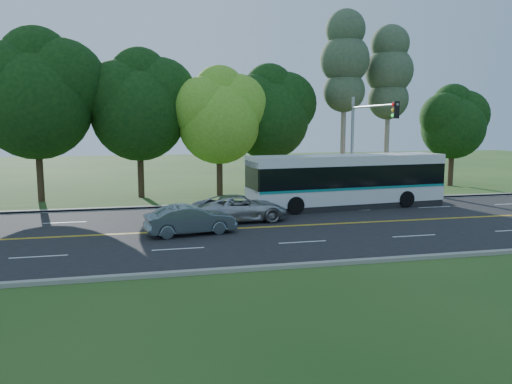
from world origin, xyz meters
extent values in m
plane|color=#234A18|center=(0.00, 0.00, 0.00)|extent=(120.00, 120.00, 0.00)
cube|color=black|center=(0.00, 0.00, 0.01)|extent=(60.00, 14.00, 0.02)
cube|color=gray|center=(0.00, 7.15, 0.07)|extent=(60.00, 0.30, 0.15)
cube|color=gray|center=(0.00, -7.15, 0.07)|extent=(60.00, 0.30, 0.15)
cube|color=#234A18|center=(0.00, 9.00, 0.05)|extent=(60.00, 4.00, 0.10)
cube|color=gold|center=(0.00, -0.08, 0.02)|extent=(57.00, 0.10, 0.00)
cube|color=gold|center=(0.00, 0.08, 0.02)|extent=(57.00, 0.10, 0.00)
cube|color=silver|center=(-11.50, -3.50, 0.02)|extent=(2.20, 0.12, 0.00)
cube|color=silver|center=(-6.00, -3.50, 0.02)|extent=(2.20, 0.12, 0.00)
cube|color=silver|center=(-0.50, -3.50, 0.02)|extent=(2.20, 0.12, 0.00)
cube|color=silver|center=(5.00, -3.50, 0.02)|extent=(2.20, 0.12, 0.00)
cube|color=silver|center=(-11.50, 3.50, 0.02)|extent=(2.20, 0.12, 0.00)
cube|color=silver|center=(-6.00, 3.50, 0.02)|extent=(2.20, 0.12, 0.00)
cube|color=silver|center=(-0.50, 3.50, 0.02)|extent=(2.20, 0.12, 0.00)
cube|color=silver|center=(5.00, 3.50, 0.02)|extent=(2.20, 0.12, 0.00)
cube|color=silver|center=(10.50, 3.50, 0.02)|extent=(2.20, 0.12, 0.00)
cube|color=silver|center=(16.00, 3.50, 0.02)|extent=(2.20, 0.12, 0.00)
cube|color=silver|center=(0.00, 6.85, 0.02)|extent=(57.00, 0.12, 0.00)
cube|color=silver|center=(0.00, -6.85, 0.02)|extent=(57.00, 0.12, 0.00)
cylinder|color=black|center=(-14.00, 11.00, 1.98)|extent=(0.44, 0.44, 3.96)
sphere|color=black|center=(-14.00, 11.00, 6.48)|extent=(7.20, 7.20, 7.20)
sphere|color=black|center=(-12.38, 11.30, 7.92)|extent=(5.76, 5.76, 5.76)
sphere|color=black|center=(-15.44, 10.80, 7.74)|extent=(5.40, 5.40, 5.40)
sphere|color=black|center=(-13.90, 11.40, 9.18)|extent=(4.68, 4.68, 4.68)
cylinder|color=black|center=(-7.50, 12.00, 1.80)|extent=(0.44, 0.44, 3.60)
sphere|color=black|center=(-7.50, 12.00, 5.91)|extent=(6.60, 6.60, 6.60)
sphere|color=black|center=(-6.02, 12.30, 7.23)|extent=(5.28, 5.28, 5.28)
sphere|color=black|center=(-8.82, 11.80, 7.06)|extent=(4.95, 4.95, 4.95)
sphere|color=black|center=(-7.40, 12.40, 8.38)|extent=(4.29, 4.29, 4.29)
cylinder|color=black|center=(-2.00, 11.00, 1.62)|extent=(0.44, 0.44, 3.24)
sphere|color=#5D971F|center=(-2.00, 11.00, 5.27)|extent=(5.80, 5.80, 5.80)
sphere|color=#5D971F|center=(-0.69, 11.30, 6.43)|extent=(4.64, 4.64, 4.64)
sphere|color=#5D971F|center=(-3.16, 10.80, 6.29)|extent=(4.35, 4.35, 4.35)
sphere|color=#5D971F|center=(-1.90, 11.40, 7.45)|extent=(3.77, 3.77, 3.77)
cylinder|color=black|center=(2.00, 12.50, 1.71)|extent=(0.44, 0.44, 3.42)
sphere|color=black|center=(2.00, 12.50, 5.52)|extent=(6.00, 6.00, 6.00)
sphere|color=black|center=(3.35, 12.80, 6.72)|extent=(4.80, 4.80, 4.80)
sphere|color=black|center=(0.80, 12.30, 6.57)|extent=(4.50, 4.50, 4.50)
sphere|color=black|center=(2.10, 12.90, 7.77)|extent=(3.90, 3.90, 3.90)
cylinder|color=gray|center=(8.00, 12.50, 4.90)|extent=(0.40, 0.40, 9.80)
sphere|color=#364F31|center=(8.00, 12.50, 7.70)|extent=(3.23, 3.23, 3.23)
sphere|color=#364F31|center=(8.00, 12.50, 10.08)|extent=(3.80, 3.80, 3.80)
sphere|color=#364F31|center=(8.00, 12.50, 12.32)|extent=(3.04, 3.04, 3.04)
cylinder|color=gray|center=(12.00, 13.00, 4.55)|extent=(0.40, 0.40, 9.10)
sphere|color=#364F31|center=(12.00, 13.00, 7.15)|extent=(3.23, 3.23, 3.23)
sphere|color=#364F31|center=(12.00, 13.00, 9.36)|extent=(3.80, 3.80, 3.80)
sphere|color=#364F31|center=(12.00, 13.00, 11.44)|extent=(3.04, 3.04, 3.04)
cylinder|color=black|center=(18.00, 13.00, 1.53)|extent=(0.44, 0.44, 3.06)
sphere|color=black|center=(18.00, 13.00, 4.88)|extent=(5.20, 5.20, 5.20)
sphere|color=black|center=(19.17, 13.30, 5.92)|extent=(4.16, 4.16, 4.16)
sphere|color=black|center=(16.96, 12.80, 5.79)|extent=(3.90, 3.90, 3.90)
sphere|color=black|center=(18.10, 13.40, 6.83)|extent=(3.38, 3.38, 3.38)
sphere|color=maroon|center=(3.00, 8.20, 0.75)|extent=(1.50, 1.50, 1.50)
sphere|color=maroon|center=(4.00, 8.20, 0.75)|extent=(1.50, 1.50, 1.50)
sphere|color=maroon|center=(5.00, 8.20, 0.75)|extent=(1.50, 1.50, 1.50)
sphere|color=maroon|center=(6.00, 8.20, 0.75)|extent=(1.50, 1.50, 1.50)
sphere|color=maroon|center=(7.00, 8.20, 0.75)|extent=(1.50, 1.50, 1.50)
sphere|color=maroon|center=(8.00, 8.20, 0.75)|extent=(1.50, 1.50, 1.50)
sphere|color=maroon|center=(9.00, 8.20, 0.75)|extent=(1.50, 1.50, 1.50)
sphere|color=maroon|center=(10.00, 8.20, 0.75)|extent=(1.50, 1.50, 1.50)
sphere|color=maroon|center=(11.00, 8.20, 0.75)|extent=(1.50, 1.50, 1.50)
cube|color=olive|center=(10.00, 7.40, 0.20)|extent=(3.50, 1.40, 0.40)
cylinder|color=gray|center=(6.50, 7.30, 3.50)|extent=(0.20, 0.20, 7.00)
cylinder|color=gray|center=(6.50, 4.30, 6.30)|extent=(0.14, 6.00, 0.14)
cube|color=black|center=(6.50, 1.50, 6.00)|extent=(0.32, 0.28, 0.95)
sphere|color=red|center=(6.33, 1.50, 6.30)|extent=(0.18, 0.18, 0.18)
sphere|color=yellow|center=(6.33, 1.50, 6.00)|extent=(0.18, 0.18, 0.18)
sphere|color=#19D833|center=(6.33, 1.50, 5.70)|extent=(0.18, 0.18, 0.18)
cube|color=silver|center=(5.07, 4.70, 0.91)|extent=(12.78, 3.94, 1.04)
cube|color=black|center=(5.07, 4.70, 2.07)|extent=(12.72, 3.97, 1.30)
cube|color=silver|center=(5.07, 4.70, 3.02)|extent=(12.78, 3.94, 0.58)
cube|color=#0D7C78|center=(5.07, 4.70, 1.36)|extent=(12.72, 3.98, 0.15)
cube|color=black|center=(-1.15, 4.07, 2.17)|extent=(0.31, 2.45, 1.79)
cube|color=#19E54C|center=(-1.14, 4.07, 3.18)|extent=(0.21, 1.60, 0.23)
cube|color=black|center=(5.07, 4.70, 0.20)|extent=(12.76, 3.83, 0.37)
cylinder|color=black|center=(1.20, 3.05, 0.54)|extent=(1.07, 0.40, 1.05)
cylinder|color=black|center=(0.94, 5.54, 0.54)|extent=(1.07, 0.40, 1.05)
cylinder|color=black|center=(8.70, 3.82, 0.54)|extent=(1.07, 0.40, 1.05)
cylinder|color=black|center=(8.44, 6.31, 0.54)|extent=(1.07, 0.40, 1.05)
imported|color=slate|center=(-5.22, -0.79, 0.72)|extent=(4.44, 2.21, 1.40)
imported|color=#AFB1B4|center=(-2.28, 1.85, 0.73)|extent=(5.25, 2.68, 1.42)
camera|label=1|loc=(-7.35, -24.20, 5.30)|focal=35.00mm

